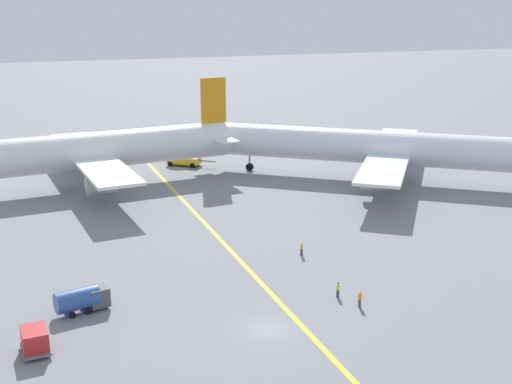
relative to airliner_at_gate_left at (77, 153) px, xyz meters
name	(u,v)px	position (x,y,z in m)	size (l,w,h in m)	color
ground_plane	(268,329)	(10.51, -53.10, -5.72)	(600.00, 600.00, 0.00)	gray
taxiway_stripe	(259,281)	(13.49, -43.10, -5.72)	(0.50, 120.00, 0.01)	yellow
airliner_at_gate_left	(77,153)	(0.00, 0.00, 0.00)	(55.70, 39.62, 16.14)	white
airliner_being_pushed	(377,148)	(46.04, -12.05, -0.36)	(49.62, 40.84, 16.61)	white
pushback_tug	(183,159)	(18.97, 8.70, -4.53)	(7.94, 6.67, 2.82)	gold
gse_container_dolly_flat	(35,340)	(-8.99, -50.08, -4.55)	(2.41, 3.34, 2.15)	slate
gse_fuel_bowser_stubby	(83,299)	(-4.41, -43.84, -4.39)	(5.17, 2.81, 2.40)	#2D5199
ground_crew_marshaller_foreground	(360,299)	(20.23, -52.17, -4.87)	(0.36, 0.36, 1.65)	#4C4C51
ground_crew_wing_walker_right	(338,290)	(19.30, -49.51, -4.91)	(0.36, 0.36, 1.57)	#2D3351
ground_crew_ramp_agent_by_cones	(302,248)	(20.60, -38.23, -4.86)	(0.36, 0.47, 1.66)	#2D3351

